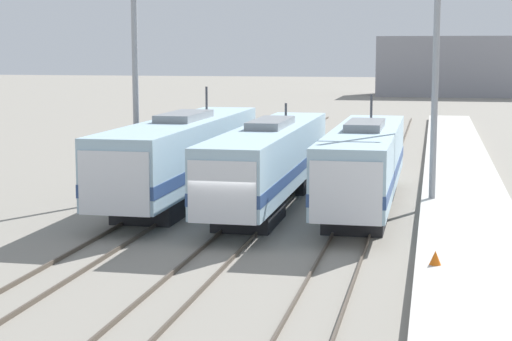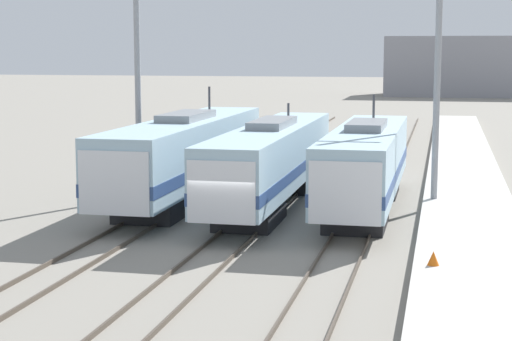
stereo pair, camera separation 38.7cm
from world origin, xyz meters
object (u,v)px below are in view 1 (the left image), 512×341
(locomotive_far_right, at_px, (364,165))
(locomotive_center, at_px, (268,162))
(catenary_tower_right, at_px, (435,79))
(traffic_cone, at_px, (435,258))
(catenary_tower_left, at_px, (135,77))
(locomotive_far_left, at_px, (181,156))

(locomotive_far_right, bearing_deg, locomotive_center, 177.50)
(locomotive_center, relative_size, locomotive_far_right, 1.12)
(locomotive_far_right, xyz_separation_m, catenary_tower_right, (3.01, 1.49, 3.78))
(locomotive_center, xyz_separation_m, catenary_tower_right, (7.36, 1.30, 3.78))
(locomotive_center, xyz_separation_m, locomotive_far_right, (4.34, -0.19, 0.00))
(traffic_cone, bearing_deg, catenary_tower_left, 138.98)
(locomotive_far_right, bearing_deg, traffic_cone, -73.87)
(locomotive_far_left, distance_m, locomotive_far_right, 8.74)
(locomotive_center, bearing_deg, locomotive_far_right, -2.50)
(locomotive_far_left, distance_m, traffic_cone, 16.84)
(locomotive_center, height_order, traffic_cone, locomotive_center)
(catenary_tower_left, distance_m, catenary_tower_right, 14.13)
(locomotive_center, xyz_separation_m, catenary_tower_left, (-6.78, 1.30, 3.78))
(locomotive_far_right, relative_size, catenary_tower_right, 1.50)
(locomotive_far_left, height_order, catenary_tower_right, catenary_tower_right)
(catenary_tower_left, relative_size, catenary_tower_right, 1.00)
(locomotive_far_right, bearing_deg, catenary_tower_right, 26.27)
(locomotive_far_left, height_order, locomotive_center, locomotive_far_left)
(catenary_tower_left, height_order, traffic_cone, catenary_tower_left)
(locomotive_far_right, height_order, catenary_tower_right, catenary_tower_right)
(locomotive_far_left, relative_size, locomotive_far_right, 1.13)
(locomotive_far_left, distance_m, catenary_tower_right, 12.28)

